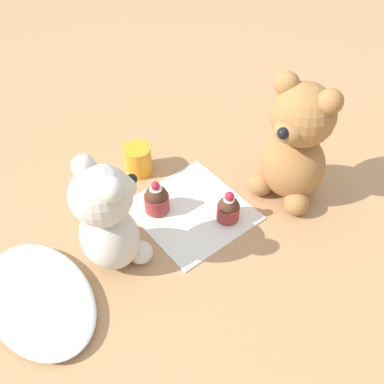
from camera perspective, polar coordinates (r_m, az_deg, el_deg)
The scene contains 8 objects.
ground_plane at distance 0.90m, azimuth 0.00°, elevation -2.49°, with size 4.00×4.00×0.00m, color tan.
knitted_placemat at distance 0.90m, azimuth 0.00°, elevation -2.36°, with size 0.21×0.20×0.01m, color silver.
tulle_cloth at distance 0.81m, azimuth -18.86°, elevation -12.59°, with size 0.25×0.16×0.03m, color white.
teddy_bear_cream at distance 0.75m, azimuth -10.61°, elevation -3.39°, with size 0.12×0.12×0.23m.
teddy_bear_tan at distance 0.87m, azimuth 13.05°, elevation 5.83°, with size 0.15×0.15×0.26m.
cupcake_near_cream_bear at distance 0.88m, azimuth -4.53°, elevation -0.86°, with size 0.05×0.05×0.07m.
cupcake_near_tan_bear at distance 0.86m, azimuth 4.64°, elevation -2.05°, with size 0.04×0.04×0.07m.
juice_glass at distance 0.97m, azimuth -6.91°, elevation 4.10°, with size 0.06×0.06×0.07m, color orange.
Camera 1 is at (-0.46, 0.37, 0.67)m, focal length 42.00 mm.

